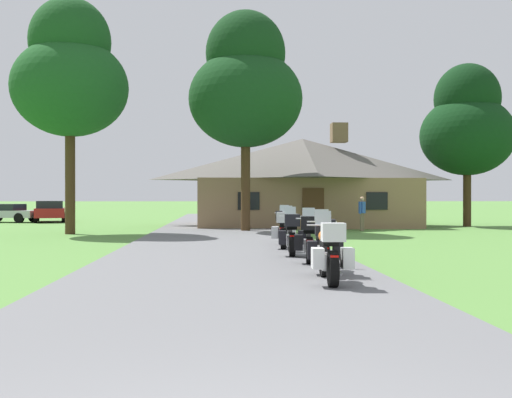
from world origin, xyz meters
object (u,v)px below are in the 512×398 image
Objects in this scene: motorcycle_green_fourth_in_row at (292,235)px; parked_silver_sedan_far_left at (8,212)px; motorcycle_black_third_in_row at (309,239)px; tree_right_of_lodge at (467,125)px; motorcycle_orange_nearest_to_camera at (330,253)px; motorcycle_green_farthest_in_row at (283,227)px; bystander_blue_shirt_near_lodge at (362,212)px; tree_left_near at (70,74)px; motorcycle_yellow_second_in_row at (324,246)px; parked_red_suv_far_left at (50,210)px; motorcycle_silver_fifth_in_row at (285,230)px; tree_by_lodge_front at (246,86)px.

parked_silver_sedan_far_left is (-15.76, 25.21, 0.03)m from motorcycle_green_fourth_in_row.
parked_silver_sedan_far_left is at bearing 127.64° from motorcycle_black_third_in_row.
motorcycle_orange_nearest_to_camera is at bearing -116.66° from tree_right_of_lodge.
bystander_blue_shirt_near_lodge is at bearing 70.88° from motorcycle_green_farthest_in_row.
tree_left_near is 1.15× the size of tree_right_of_lodge.
motorcycle_yellow_second_in_row is 0.46× the size of parked_silver_sedan_far_left.
bystander_blue_shirt_near_lodge is (4.78, 9.18, 0.31)m from motorcycle_green_farthest_in_row.
motorcycle_yellow_second_in_row is 32.59m from parked_red_suv_far_left.
parked_silver_sedan_far_left is (-27.63, 7.45, -5.05)m from tree_right_of_lodge.
motorcycle_yellow_second_in_row is at bearing -60.40° from tree_left_near.
motorcycle_black_third_in_row is at bearing 90.09° from motorcycle_orange_nearest_to_camera.
motorcycle_orange_nearest_to_camera is 1.00× the size of motorcycle_green_farthest_in_row.
motorcycle_orange_nearest_to_camera and motorcycle_silver_fifth_in_row have the same top height.
motorcycle_orange_nearest_to_camera is at bearing -89.60° from motorcycle_yellow_second_in_row.
parked_silver_sedan_far_left is at bearing 135.00° from motorcycle_silver_fifth_in_row.
motorcycle_green_farthest_in_row is 0.46× the size of parked_silver_sedan_far_left.
tree_left_near is at bearing -162.84° from tree_right_of_lodge.
motorcycle_green_farthest_in_row is 0.20× the size of tree_by_lodge_front.
bystander_blue_shirt_near_lodge is at bearing -148.23° from tree_right_of_lodge.
tree_by_lodge_front reaches higher than parked_red_suv_far_left.
motorcycle_black_third_in_row is 1.00× the size of motorcycle_silver_fifth_in_row.
bystander_blue_shirt_near_lodge is at bearing 81.27° from motorcycle_yellow_second_in_row.
motorcycle_yellow_second_in_row and motorcycle_silver_fifth_in_row have the same top height.
motorcycle_silver_fifth_in_row is 0.23× the size of tree_right_of_lodge.
tree_left_near reaches higher than parked_silver_sedan_far_left.
motorcycle_green_farthest_in_row is 10.36m from bystander_blue_shirt_near_lodge.
motorcycle_green_fourth_in_row is 1.00× the size of motorcycle_green_farthest_in_row.
motorcycle_yellow_second_in_row is at bearing -86.76° from tree_by_lodge_front.
motorcycle_silver_fifth_in_row is 27.76m from parked_silver_sedan_far_left.
motorcycle_black_third_in_row is (0.18, 3.92, 0.00)m from motorcycle_orange_nearest_to_camera.
motorcycle_green_farthest_in_row is 0.20× the size of tree_left_near.
parked_red_suv_far_left is (-18.13, 12.18, -0.15)m from bystander_blue_shirt_near_lodge.
tree_right_of_lodge is at bearing 158.48° from bystander_blue_shirt_near_lodge.
parked_red_suv_far_left is at bearing -87.20° from bystander_blue_shirt_near_lodge.
bystander_blue_shirt_near_lodge is at bearing 76.38° from motorcycle_silver_fifth_in_row.
tree_left_near reaches higher than motorcycle_orange_nearest_to_camera.
motorcycle_green_fourth_in_row and motorcycle_green_farthest_in_row have the same top height.
motorcycle_black_third_in_row is 1.00× the size of motorcycle_green_farthest_in_row.
motorcycle_green_fourth_in_row is at bearing -123.77° from tree_right_of_lodge.
parked_red_suv_far_left is at bearing 107.85° from tree_left_near.
parked_silver_sedan_far_left is at bearing 135.71° from motorcycle_green_farthest_in_row.
tree_by_lodge_front is at bearing 10.55° from tree_left_near.
motorcycle_green_farthest_in_row is (0.15, 10.11, 0.01)m from motorcycle_orange_nearest_to_camera.
motorcycle_silver_fifth_in_row is (-0.16, 6.45, 0.00)m from motorcycle_yellow_second_in_row.
motorcycle_yellow_second_in_row and motorcycle_green_farthest_in_row have the same top height.
tree_left_near reaches higher than tree_by_lodge_front.
bystander_blue_shirt_near_lodge is (4.74, 17.54, 0.32)m from motorcycle_yellow_second_in_row.
motorcycle_green_farthest_in_row reaches higher than parked_silver_sedan_far_left.
motorcycle_silver_fifth_in_row is (-0.15, 4.29, 0.00)m from motorcycle_black_third_in_row.
bystander_blue_shirt_near_lodge is (4.91, 11.09, 0.32)m from motorcycle_silver_fifth_in_row.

